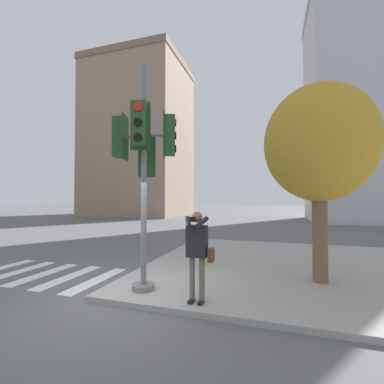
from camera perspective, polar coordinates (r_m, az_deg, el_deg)
name	(u,v)px	position (r m, az deg, el deg)	size (l,w,h in m)	color
ground_plane	(120,296)	(6.26, -15.80, -21.39)	(160.00, 160.00, 0.00)	#5B5B5E
sidewalk_corner	(283,266)	(8.68, 19.56, -15.22)	(8.00, 8.00, 0.12)	#9E9B96
crosswalk_stripes	(44,274)	(8.69, -30.12, -15.49)	(3.98, 2.24, 0.01)	silver
traffic_signal_pole	(144,156)	(5.93, -10.60, 7.92)	(1.43, 1.43, 5.08)	slate
person_photographer	(198,248)	(5.14, 1.24, -12.26)	(0.58, 0.54, 1.76)	black
street_tree	(319,144)	(7.11, 26.35, 9.48)	(2.60, 2.60, 4.81)	brown
fire_hydrant	(203,254)	(7.96, 2.36, -13.61)	(0.20, 0.26, 0.69)	yellow
building_left	(140,140)	(34.87, -11.54, 11.35)	(11.84, 10.35, 19.64)	gray
building_right	(368,107)	(29.72, 34.45, 15.26)	(10.21, 8.47, 21.06)	#BCBCC1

